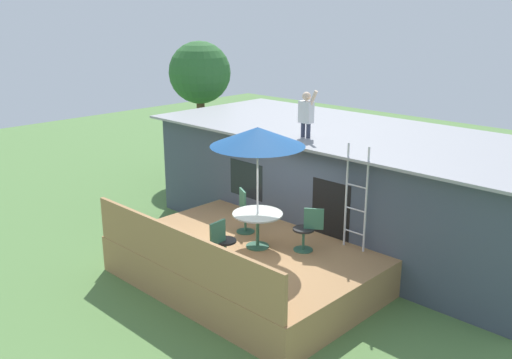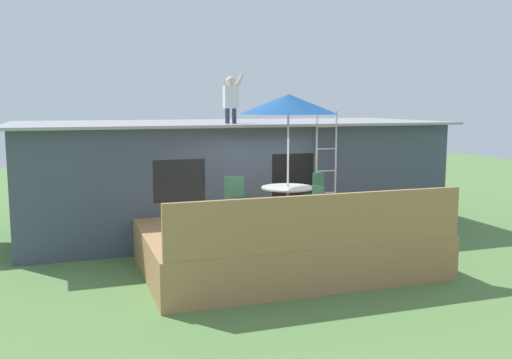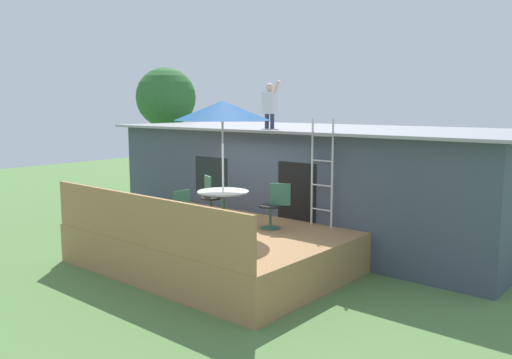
% 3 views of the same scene
% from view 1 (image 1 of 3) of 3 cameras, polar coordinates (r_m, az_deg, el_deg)
% --- Properties ---
extents(ground_plane, '(40.00, 40.00, 0.00)m').
position_cam_1_polar(ground_plane, '(12.16, -0.69, -10.23)').
color(ground_plane, '#567F42').
extents(house, '(10.50, 4.50, 2.71)m').
position_cam_1_polar(house, '(14.24, 9.55, -0.43)').
color(house, '#424C5B').
rests_on(house, ground).
extents(deck, '(5.35, 3.75, 0.80)m').
position_cam_1_polar(deck, '(11.98, -0.70, -8.52)').
color(deck, '#A87A4C').
rests_on(deck, ground).
extents(deck_railing, '(5.25, 0.08, 0.90)m').
position_cam_1_polar(deck_railing, '(10.53, -7.80, -7.31)').
color(deck_railing, '#A87A4C').
rests_on(deck_railing, deck).
extents(patio_table, '(1.04, 1.04, 0.74)m').
position_cam_1_polar(patio_table, '(11.55, 0.16, -4.19)').
color(patio_table, '#33664C').
rests_on(patio_table, deck).
extents(patio_umbrella, '(1.90, 1.90, 2.54)m').
position_cam_1_polar(patio_umbrella, '(11.04, 0.17, 4.37)').
color(patio_umbrella, silver).
rests_on(patio_umbrella, deck).
extents(step_ladder, '(0.52, 0.04, 2.20)m').
position_cam_1_polar(step_ladder, '(11.49, 10.14, -1.85)').
color(step_ladder, silver).
rests_on(step_ladder, deck).
extents(person_figure, '(0.47, 0.20, 1.11)m').
position_cam_1_polar(person_figure, '(12.92, 5.16, 6.93)').
color(person_figure, '#33384C').
rests_on(person_figure, house).
extents(patio_chair_left, '(0.58, 0.44, 0.92)m').
position_cam_1_polar(patio_chair_left, '(12.43, -1.19, -3.27)').
color(patio_chair_left, '#33664C').
rests_on(patio_chair_left, deck).
extents(patio_chair_right, '(0.56, 0.46, 0.92)m').
position_cam_1_polar(patio_chair_right, '(11.48, 5.22, -5.10)').
color(patio_chair_right, '#33664C').
rests_on(patio_chair_right, deck).
extents(patio_chair_near, '(0.44, 0.62, 0.92)m').
position_cam_1_polar(patio_chair_near, '(10.85, -3.43, -6.38)').
color(patio_chair_near, '#33664C').
rests_on(patio_chair_near, deck).
extents(backyard_tree, '(2.09, 2.09, 4.57)m').
position_cam_1_polar(backyard_tree, '(19.28, -5.75, 10.63)').
color(backyard_tree, brown).
rests_on(backyard_tree, ground).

